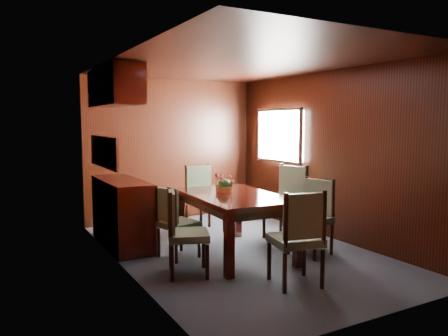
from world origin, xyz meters
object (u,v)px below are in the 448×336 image
dining_table (234,203)px  flower_centerpiece (224,183)px  chair_right_near (314,212)px  chair_left_near (182,228)px  chair_head (299,233)px  sideboard (122,213)px

dining_table → flower_centerpiece: size_ratio=7.10×
dining_table → chair_right_near: 1.02m
dining_table → chair_left_near: size_ratio=1.78×
dining_table → chair_head: size_ratio=1.69×
sideboard → dining_table: (1.14, -1.08, 0.21)m
chair_right_near → chair_left_near: bearing=71.7°
chair_left_near → chair_head: chair_head is taller
chair_left_near → flower_centerpiece: flower_centerpiece is taller
sideboard → flower_centerpiece: (1.14, -0.82, 0.43)m
chair_right_near → flower_centerpiece: flower_centerpiece is taller
chair_head → flower_centerpiece: (-0.01, 1.54, 0.33)m
chair_right_near → chair_head: (-0.89, -0.82, 0.02)m
flower_centerpiece → chair_right_near: bearing=-38.4°
sideboard → chair_head: bearing=-64.0°
dining_table → chair_head: (0.01, -1.28, -0.10)m
chair_right_near → flower_centerpiece: (-0.90, 0.72, 0.35)m
sideboard → chair_head: chair_head is taller
sideboard → chair_head: 2.62m
chair_head → flower_centerpiece: bearing=102.4°
sideboard → dining_table: 1.58m
sideboard → chair_head: size_ratio=1.40×
sideboard → flower_centerpiece: bearing=-35.8°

